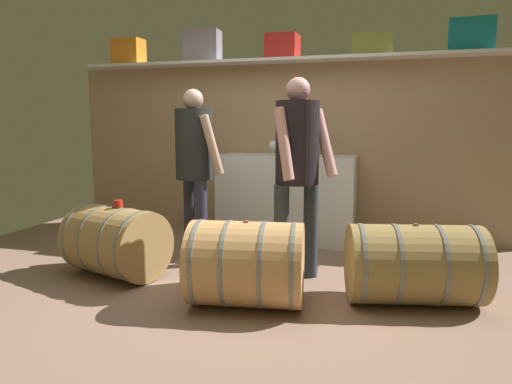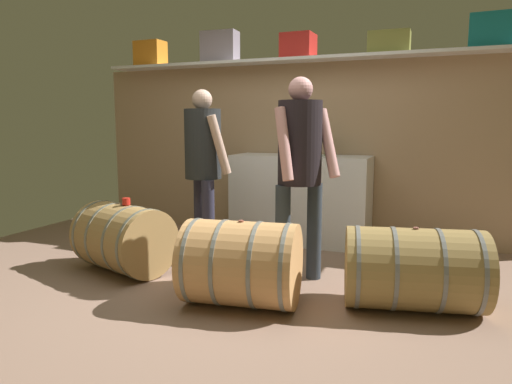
{
  "view_description": "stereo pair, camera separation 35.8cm",
  "coord_description": "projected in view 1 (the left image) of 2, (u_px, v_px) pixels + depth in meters",
  "views": [
    {
      "loc": [
        1.13,
        -3.17,
        1.28
      ],
      "look_at": [
        0.16,
        0.24,
        0.76
      ],
      "focal_mm": 32.69,
      "sensor_mm": 36.0,
      "label": 1
    },
    {
      "loc": [
        1.47,
        -3.05,
        1.28
      ],
      "look_at": [
        0.16,
        0.24,
        0.76
      ],
      "focal_mm": 32.69,
      "sensor_mm": 36.0,
      "label": 2
    }
  ],
  "objects": [
    {
      "name": "ground_plane",
      "position": [
        247.0,
        275.0,
        4.0
      ],
      "size": [
        6.28,
        7.37,
        0.02
      ],
      "primitive_type": "cube",
      "color": "#8D6E5C"
    },
    {
      "name": "toolcase_teal",
      "position": [
        471.0,
        35.0,
        4.53
      ],
      "size": [
        0.43,
        0.23,
        0.32
      ],
      "primitive_type": "cube",
      "rotation": [
        0.0,
        0.0,
        -0.06
      ],
      "color": "#177983",
      "rests_on": "high_shelf_board"
    },
    {
      "name": "winemaker_pouring",
      "position": [
        298.0,
        158.0,
        3.72
      ],
      "size": [
        0.51,
        0.52,
        1.64
      ],
      "rotation": [
        0.0,
        0.0,
        -2.32
      ],
      "color": "#2A323C",
      "rests_on": "ground"
    },
    {
      "name": "toolcase_orange",
      "position": [
        129.0,
        52.0,
        5.55
      ],
      "size": [
        0.36,
        0.24,
        0.3
      ],
      "primitive_type": "cube",
      "rotation": [
        0.0,
        0.0,
        -0.03
      ],
      "color": "orange",
      "rests_on": "high_shelf_board"
    },
    {
      "name": "wine_barrel_flank",
      "position": [
        246.0,
        264.0,
        3.28
      ],
      "size": [
        0.87,
        0.7,
        0.62
      ],
      "rotation": [
        0.0,
        0.0,
        0.14
      ],
      "color": "tan",
      "rests_on": "ground"
    },
    {
      "name": "high_shelf_board",
      "position": [
        284.0,
        61.0,
        5.06
      ],
      "size": [
        4.68,
        0.4,
        0.03
      ],
      "primitive_type": "cube",
      "color": "silver",
      "rests_on": "back_wall_panel"
    },
    {
      "name": "wine_glass",
      "position": [
        273.0,
        145.0,
        4.95
      ],
      "size": [
        0.09,
        0.09,
        0.16
      ],
      "color": "white",
      "rests_on": "work_cabinet"
    },
    {
      "name": "visitor_tasting",
      "position": [
        195.0,
        157.0,
        4.27
      ],
      "size": [
        0.48,
        0.48,
        1.59
      ],
      "rotation": [
        0.0,
        0.0,
        -0.81
      ],
      "color": "#2B2A3C",
      "rests_on": "ground"
    },
    {
      "name": "wine_bottle_green",
      "position": [
        314.0,
        142.0,
        4.99
      ],
      "size": [
        0.07,
        0.07,
        0.31
      ],
      "color": "#2E5A29",
      "rests_on": "work_cabinet"
    },
    {
      "name": "wine_barrel_near",
      "position": [
        116.0,
        242.0,
        3.92
      ],
      "size": [
        0.93,
        0.8,
        0.6
      ],
      "rotation": [
        0.0,
        0.0,
        -0.32
      ],
      "color": "#A57E48",
      "rests_on": "ground"
    },
    {
      "name": "tasting_cup",
      "position": [
        119.0,
        204.0,
        3.86
      ],
      "size": [
        0.07,
        0.07,
        0.06
      ],
      "primitive_type": "cylinder",
      "color": "red",
      "rests_on": "wine_barrel_near"
    },
    {
      "name": "toolcase_olive",
      "position": [
        372.0,
        45.0,
        4.79
      ],
      "size": [
        0.41,
        0.26,
        0.22
      ],
      "primitive_type": "cube",
      "rotation": [
        0.0,
        0.0,
        0.01
      ],
      "color": "olive",
      "rests_on": "high_shelf_board"
    },
    {
      "name": "toolcase_red",
      "position": [
        283.0,
        47.0,
        5.05
      ],
      "size": [
        0.35,
        0.31,
        0.26
      ],
      "primitive_type": "cube",
      "rotation": [
        0.0,
        0.0,
        -0.03
      ],
      "color": "red",
      "rests_on": "high_shelf_board"
    },
    {
      "name": "work_cabinet",
      "position": [
        287.0,
        198.0,
        5.09
      ],
      "size": [
        1.47,
        0.54,
        0.95
      ],
      "primitive_type": "cube",
      "color": "white",
      "rests_on": "ground"
    },
    {
      "name": "wine_barrel_far",
      "position": [
        414.0,
        264.0,
        3.31
      ],
      "size": [
        1.02,
        0.75,
        0.58
      ],
      "rotation": [
        0.0,
        0.0,
        0.21
      ],
      "color": "olive",
      "rests_on": "ground"
    },
    {
      "name": "back_wall_panel",
      "position": [
        286.0,
        151.0,
        5.35
      ],
      "size": [
        5.08,
        0.1,
        1.94
      ],
      "primitive_type": "cube",
      "color": "tan",
      "rests_on": "ground"
    },
    {
      "name": "toolcase_grey",
      "position": [
        202.0,
        47.0,
        5.29
      ],
      "size": [
        0.42,
        0.23,
        0.35
      ],
      "primitive_type": "cube",
      "rotation": [
        0.0,
        0.0,
        0.04
      ],
      "color": "gray",
      "rests_on": "high_shelf_board"
    }
  ]
}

